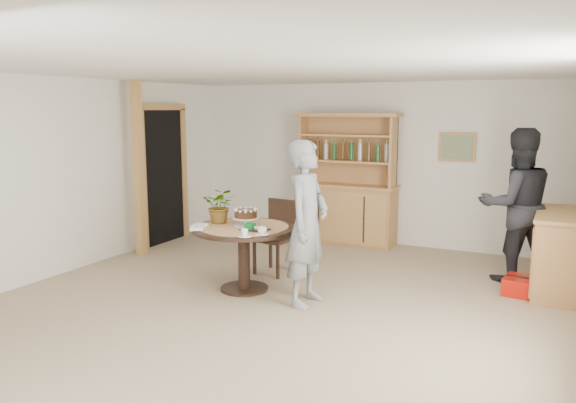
% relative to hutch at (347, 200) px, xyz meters
% --- Properties ---
extents(ground, '(7.00, 7.00, 0.00)m').
position_rel_hutch_xyz_m(ground, '(0.30, -3.24, -0.69)').
color(ground, tan).
rests_on(ground, ground).
extents(room_shell, '(6.04, 7.04, 2.52)m').
position_rel_hutch_xyz_m(room_shell, '(0.30, -3.23, 1.05)').
color(room_shell, white).
rests_on(room_shell, ground).
extents(doorway, '(0.13, 1.10, 2.18)m').
position_rel_hutch_xyz_m(doorway, '(-2.63, -1.24, 0.42)').
color(doorway, black).
rests_on(doorway, ground).
extents(pine_post, '(0.12, 0.12, 2.50)m').
position_rel_hutch_xyz_m(pine_post, '(-2.40, -2.04, 0.56)').
color(pine_post, tan).
rests_on(pine_post, ground).
extents(hutch, '(1.62, 0.54, 2.04)m').
position_rel_hutch_xyz_m(hutch, '(0.00, 0.00, 0.00)').
color(hutch, tan).
rests_on(hutch, ground).
extents(sideboard, '(0.54, 1.26, 0.94)m').
position_rel_hutch_xyz_m(sideboard, '(3.04, -1.24, -0.22)').
color(sideboard, tan).
rests_on(sideboard, ground).
extents(dining_table, '(1.20, 1.20, 0.76)m').
position_rel_hutch_xyz_m(dining_table, '(-0.25, -2.75, -0.08)').
color(dining_table, black).
rests_on(dining_table, ground).
extents(dining_chair, '(0.47, 0.47, 0.95)m').
position_rel_hutch_xyz_m(dining_chair, '(-0.24, -1.92, -0.15)').
color(dining_chair, black).
rests_on(dining_chair, ground).
extents(birthday_cake, '(0.30, 0.30, 0.20)m').
position_rel_hutch_xyz_m(birthday_cake, '(-0.25, -2.70, 0.19)').
color(birthday_cake, white).
rests_on(birthday_cake, dining_table).
extents(flower_vase, '(0.47, 0.44, 0.42)m').
position_rel_hutch_xyz_m(flower_vase, '(-0.60, -2.70, 0.28)').
color(flower_vase, '#3F7233').
rests_on(flower_vase, dining_table).
extents(gift_tray, '(0.30, 0.20, 0.08)m').
position_rel_hutch_xyz_m(gift_tray, '(-0.04, -2.88, 0.10)').
color(gift_tray, black).
rests_on(gift_tray, dining_table).
extents(coffee_cup_a, '(0.15, 0.15, 0.09)m').
position_rel_hutch_xyz_m(coffee_cup_a, '(0.15, -3.03, 0.11)').
color(coffee_cup_a, white).
rests_on(coffee_cup_a, dining_table).
extents(coffee_cup_b, '(0.15, 0.15, 0.08)m').
position_rel_hutch_xyz_m(coffee_cup_b, '(0.03, -3.20, 0.11)').
color(coffee_cup_b, white).
rests_on(coffee_cup_b, dining_table).
extents(napkins, '(0.24, 0.33, 0.03)m').
position_rel_hutch_xyz_m(napkins, '(-0.66, -3.06, 0.09)').
color(napkins, white).
rests_on(napkins, dining_table).
extents(teen_boy, '(0.44, 0.66, 1.78)m').
position_rel_hutch_xyz_m(teen_boy, '(0.60, -2.85, 0.20)').
color(teen_boy, gray).
rests_on(teen_boy, ground).
extents(adult_person, '(1.14, 1.05, 1.88)m').
position_rel_hutch_xyz_m(adult_person, '(2.53, -0.96, 0.25)').
color(adult_person, black).
rests_on(adult_person, ground).
extents(red_suitcase, '(0.65, 0.47, 0.21)m').
position_rel_hutch_xyz_m(red_suitcase, '(2.80, -1.51, -0.59)').
color(red_suitcase, red).
rests_on(red_suitcase, ground).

